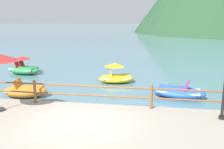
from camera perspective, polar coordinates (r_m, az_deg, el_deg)
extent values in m
plane|color=slate|center=(47.88, 6.13, 8.36)|extent=(200.00, 200.00, 0.00)
cylinder|color=brown|center=(10.76, -17.30, -3.74)|extent=(0.12, 0.12, 0.95)
cylinder|color=brown|center=(9.69, 9.01, -5.13)|extent=(0.12, 0.12, 0.95)
cylinder|color=brown|center=(9.86, -4.89, -2.68)|extent=(23.80, 0.07, 0.07)
cylinder|color=brown|center=(9.97, -4.85, -4.78)|extent=(23.80, 0.07, 0.07)
cylinder|color=black|center=(9.58, 23.89, -9.00)|extent=(0.20, 0.20, 0.12)
ellipsoid|color=yellow|center=(15.00, 1.02, -0.94)|extent=(2.35, 1.72, 0.49)
cube|color=silver|center=(14.98, 1.03, -0.62)|extent=(1.85, 1.39, 0.06)
cube|color=yellow|center=(14.71, 0.51, -0.60)|extent=(0.48, 0.48, 0.08)
cube|color=yellow|center=(14.64, -0.19, 0.22)|extent=(0.30, 0.44, 0.43)
cube|color=yellow|center=(15.19, 0.34, -0.15)|extent=(0.48, 0.48, 0.08)
cube|color=yellow|center=(15.13, -0.34, 0.65)|extent=(0.30, 0.44, 0.43)
cube|color=yellow|center=(15.04, 3.23, -0.35)|extent=(0.66, 0.96, 0.12)
cone|color=yellow|center=(14.81, 0.63, 2.27)|extent=(1.44, 1.44, 0.22)
ellipsoid|color=green|center=(18.31, -19.57, 0.98)|extent=(2.52, 1.62, 0.56)
cube|color=silver|center=(18.29, -19.59, 1.28)|extent=(1.97, 1.32, 0.06)
cube|color=red|center=(18.20, -20.52, 1.38)|extent=(0.46, 0.46, 0.08)
cube|color=red|center=(18.28, -21.01, 2.08)|extent=(0.27, 0.43, 0.43)
cube|color=red|center=(18.58, -19.56, 1.67)|extent=(0.46, 0.46, 0.08)
cube|color=red|center=(18.65, -20.05, 2.37)|extent=(0.27, 0.43, 0.43)
cube|color=green|center=(17.89, -17.99, 1.34)|extent=(0.66, 0.94, 0.12)
cone|color=red|center=(18.24, -20.06, 3.67)|extent=(1.36, 1.36, 0.22)
ellipsoid|color=orange|center=(13.07, -19.32, -3.64)|extent=(2.30, 1.49, 0.57)
cube|color=silver|center=(13.04, -19.35, -3.22)|extent=(1.80, 1.21, 0.06)
cube|color=orange|center=(12.87, -20.42, -3.20)|extent=(0.45, 0.45, 0.08)
cube|color=orange|center=(12.88, -21.25, -2.24)|extent=(0.26, 0.42, 0.43)
cube|color=orange|center=(13.30, -19.66, -2.62)|extent=(0.45, 0.45, 0.08)
cube|color=orange|center=(13.31, -20.46, -1.69)|extent=(0.26, 0.42, 0.43)
cube|color=orange|center=(12.83, -16.89, -3.02)|extent=(0.58, 0.91, 0.12)
ellipsoid|color=blue|center=(12.68, 15.09, -3.95)|extent=(2.75, 1.78, 0.53)
cube|color=silver|center=(12.65, 15.12, -3.56)|extent=(2.16, 1.44, 0.06)
cube|color=purple|center=(12.88, 16.08, -3.00)|extent=(0.46, 0.46, 0.08)
cube|color=purple|center=(12.82, 16.94, -2.11)|extent=(0.27, 0.43, 0.43)
cube|color=purple|center=(12.37, 15.93, -3.65)|extent=(0.46, 0.46, 0.08)
cube|color=purple|center=(12.30, 16.83, -2.74)|extent=(0.27, 0.43, 0.43)
cube|color=blue|center=(12.69, 11.97, -3.04)|extent=(0.72, 1.03, 0.12)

